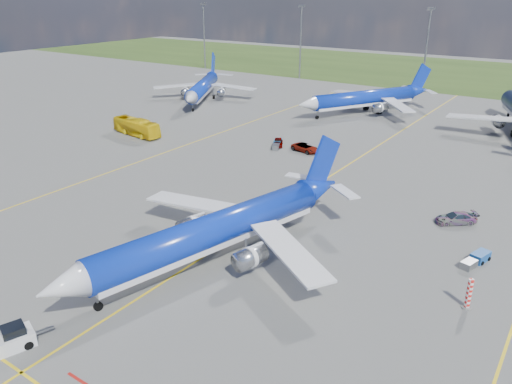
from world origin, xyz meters
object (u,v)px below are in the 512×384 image
Objects in this scene: service_car_a at (278,142)px; baggage_tug_w at (476,259)px; apron_bus at (136,127)px; baggage_tug_c at (277,144)px; bg_jet_nnw at (363,113)px; service_car_b at (305,148)px; service_car_c at (456,218)px; main_airliner at (214,261)px; bg_jet_nw at (203,101)px; pushback_tug at (9,340)px; warning_post at (469,294)px.

service_car_a reaches higher than baggage_tug_w.
baggage_tug_c is (27.31, 9.30, -1.18)m from apron_bus.
baggage_tug_w is (37.74, -58.49, 0.46)m from bg_jet_nnw.
baggage_tug_w is (34.37, -24.32, -0.28)m from service_car_b.
apron_bus is at bearing -134.10° from service_car_c.
bg_jet_nnw is 3.22× the size of apron_bus.
main_airliner reaches higher than service_car_b.
service_car_b is (33.16, 9.45, -0.94)m from apron_bus.
apron_bus is 69.16m from baggage_tug_w.
bg_jet_nw is at bearing 144.22° from main_airliner.
baggage_tug_w is at bearing 70.71° from pushback_tug.
main_airliner is 43.41m from service_car_a.
bg_jet_nnw reaches higher than apron_bus.
main_airliner is 30.85m from service_car_c.
bg_jet_nw reaches higher than pushback_tug.
warning_post is at bearing -68.34° from service_car_a.
bg_jet_nnw is 34.04m from service_car_a.
baggage_tug_c is (-16.87, 39.57, 0.50)m from main_airliner.
baggage_tug_c is (0.06, -0.39, -0.23)m from service_car_a.
pushback_tug is 1.26× the size of baggage_tug_w.
main_airliner is 7.90× the size of service_car_c.
service_car_c is (19.03, 24.27, 0.73)m from main_airliner.
pushback_tug is 1.19× the size of baggage_tug_c.
apron_bus is 63.50m from service_car_c.
baggage_tug_c is at bearing 165.18° from baggage_tug_w.
bg_jet_nnw is 94.82m from pushback_tug.
service_car_c reaches higher than baggage_tug_c.
main_airliner reaches higher than bg_jet_nw.
main_airliner is at bearing -91.06° from baggage_tug_c.
service_car_b is 42.11m from baggage_tug_w.
warning_post is 77.86m from bg_jet_nnw.
warning_post is at bearing 61.42° from pushback_tug.
pushback_tug is 1.14× the size of service_car_c.
main_airliner is at bearing 95.54° from pushback_tug.
baggage_tug_c is at bearing -151.75° from service_car_c.
bg_jet_nw reaches higher than baggage_tug_w.
bg_jet_nw is 0.99× the size of bg_jet_nnw.
apron_bus is 2.39× the size of service_car_c.
warning_post is 0.52× the size of pushback_tug.
main_airliner is 43.02m from baggage_tug_c.
warning_post is 39.79m from pushback_tug.
service_car_b is (-6.16, 60.16, -0.04)m from pushback_tug.
service_car_c is (30.05, -15.46, -0.01)m from service_car_b.
service_car_a is (-16.93, 39.96, 0.72)m from main_airliner.
warning_post is 0.25× the size of apron_bus.
service_car_b is at bearing 160.89° from baggage_tug_w.
bg_jet_nw reaches higher than service_car_c.
bg_jet_nw is 8.48× the size of baggage_tug_w.
service_car_c is 1.11× the size of baggage_tug_w.
main_airliner reaches higher than warning_post.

